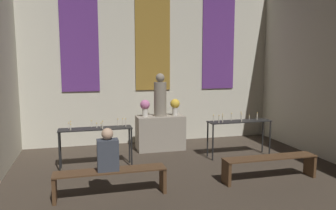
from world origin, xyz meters
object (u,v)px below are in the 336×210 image
object	(u,v)px
altar	(160,133)
pew_back_right	(270,163)
pew_back_left	(111,177)
person_seated	(108,152)
flower_vase_right	(175,105)
flower_vase_left	(145,106)
candle_rack_right	(239,126)
candle_rack_left	(96,134)
statue	(160,97)

from	to	relation	value
altar	pew_back_right	bearing A→B (deg)	-60.82
pew_back_left	person_seated	bearing A→B (deg)	180.00
pew_back_right	person_seated	distance (m)	3.18
flower_vase_right	flower_vase_left	bearing A→B (deg)	180.00
pew_back_right	person_seated	xyz separation A→B (m)	(-3.15, 0.00, 0.46)
pew_back_right	flower_vase_left	bearing A→B (deg)	125.18
person_seated	flower_vase_left	bearing A→B (deg)	66.93
pew_back_left	person_seated	xyz separation A→B (m)	(-0.04, 0.00, 0.46)
altar	flower_vase_left	bearing A→B (deg)	180.00
flower_vase_right	candle_rack_right	world-z (taller)	flower_vase_right
flower_vase_right	person_seated	bearing A→B (deg)	-125.71
flower_vase_left	candle_rack_right	world-z (taller)	flower_vase_left
pew_back_left	candle_rack_left	bearing A→B (deg)	95.76
candle_rack_left	pew_back_left	distance (m)	1.72
pew_back_left	flower_vase_right	bearing A→B (deg)	54.82
flower_vase_right	pew_back_left	xyz separation A→B (m)	(-1.96, -2.78, -0.83)
candle_rack_left	pew_back_right	distance (m)	3.69
altar	person_seated	xyz separation A→B (m)	(-1.59, -2.78, 0.34)
statue	candle_rack_left	xyz separation A→B (m)	(-1.72, -1.13, -0.65)
flower_vase_right	candle_rack_left	world-z (taller)	flower_vase_right
candle_rack_left	person_seated	bearing A→B (deg)	-85.58
altar	flower_vase_left	xyz separation A→B (m)	(-0.41, 0.00, 0.72)
flower_vase_right	pew_back_right	xyz separation A→B (m)	(1.15, -2.78, -0.83)
statue	pew_back_right	size ratio (longest dim) A/B	0.58
flower_vase_right	person_seated	world-z (taller)	flower_vase_right
candle_rack_right	flower_vase_right	bearing A→B (deg)	139.31
candle_rack_right	person_seated	size ratio (longest dim) A/B	2.13
altar	person_seated	bearing A→B (deg)	-119.79
altar	flower_vase_right	xyz separation A→B (m)	(0.41, 0.00, 0.72)
person_seated	pew_back_left	bearing A→B (deg)	0.00
candle_rack_left	candle_rack_right	bearing A→B (deg)	-0.02
flower_vase_right	pew_back_left	distance (m)	3.50
flower_vase_right	candle_rack_right	bearing A→B (deg)	-40.69
candle_rack_left	person_seated	world-z (taller)	person_seated
flower_vase_right	person_seated	size ratio (longest dim) A/B	0.60
statue	person_seated	distance (m)	3.27
altar	statue	size ratio (longest dim) A/B	1.12
statue	flower_vase_right	xyz separation A→B (m)	(0.41, 0.00, -0.24)
candle_rack_right	person_seated	distance (m)	3.70
statue	pew_back_right	world-z (taller)	statue
pew_back_left	flower_vase_left	bearing A→B (deg)	67.61
statue	person_seated	size ratio (longest dim) A/B	1.52
flower_vase_right	pew_back_left	world-z (taller)	flower_vase_right
statue	flower_vase_right	size ratio (longest dim) A/B	2.55
candle_rack_left	candle_rack_right	distance (m)	3.44
flower_vase_right	pew_back_left	bearing A→B (deg)	-125.18
altar	statue	xyz separation A→B (m)	(0.00, 0.00, 0.96)
candle_rack_right	pew_back_right	xyz separation A→B (m)	(-0.16, -1.66, -0.43)
altar	person_seated	size ratio (longest dim) A/B	1.70
altar	statue	distance (m)	0.96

